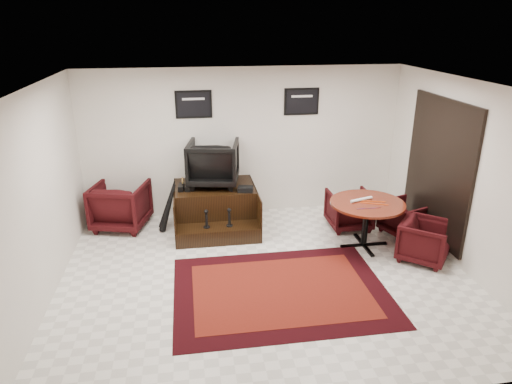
# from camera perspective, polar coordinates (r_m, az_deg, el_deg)

# --- Properties ---
(ground) EXTENTS (6.00, 6.00, 0.00)m
(ground) POSITION_cam_1_polar(r_m,az_deg,el_deg) (6.93, 1.20, -10.40)
(ground) COLOR white
(ground) RESTS_ON ground
(room_shell) EXTENTS (6.02, 5.02, 2.81)m
(room_shell) POSITION_cam_1_polar(r_m,az_deg,el_deg) (6.39, 4.74, 4.32)
(room_shell) COLOR white
(room_shell) RESTS_ON ground
(area_rug) EXTENTS (2.98, 2.24, 0.01)m
(area_rug) POSITION_cam_1_polar(r_m,az_deg,el_deg) (6.59, 3.09, -12.17)
(area_rug) COLOR black
(area_rug) RESTS_ON ground
(shine_podium) EXTENTS (1.46, 1.51, 0.75)m
(shine_podium) POSITION_cam_1_polar(r_m,az_deg,el_deg) (8.40, -5.11, -1.98)
(shine_podium) COLOR black
(shine_podium) RESTS_ON ground
(shine_chair) EXTENTS (1.01, 0.97, 0.90)m
(shine_chair) POSITION_cam_1_polar(r_m,az_deg,el_deg) (8.25, -5.37, 3.91)
(shine_chair) COLOR black
(shine_chair) RESTS_ON shine_podium
(shoes_pair) EXTENTS (0.25, 0.28, 0.10)m
(shoes_pair) POSITION_cam_1_polar(r_m,az_deg,el_deg) (8.17, -8.90, 0.60)
(shoes_pair) COLOR black
(shoes_pair) RESTS_ON shine_podium
(polish_kit) EXTENTS (0.30, 0.24, 0.09)m
(polish_kit) POSITION_cam_1_polar(r_m,az_deg,el_deg) (7.99, -1.32, 0.36)
(polish_kit) COLOR black
(polish_kit) RESTS_ON shine_podium
(umbrella_black) EXTENTS (0.34, 0.13, 0.92)m
(umbrella_black) POSITION_cam_1_polar(r_m,az_deg,el_deg) (8.23, -10.89, -1.93)
(umbrella_black) COLOR black
(umbrella_black) RESTS_ON ground
(umbrella_hooked) EXTENTS (0.35, 0.13, 0.93)m
(umbrella_hooked) POSITION_cam_1_polar(r_m,az_deg,el_deg) (8.37, -10.93, -1.49)
(umbrella_hooked) COLOR black
(umbrella_hooked) RESTS_ON ground
(armchair_side) EXTENTS (1.09, 1.05, 0.93)m
(armchair_side) POSITION_cam_1_polar(r_m,az_deg,el_deg) (8.62, -16.57, -1.35)
(armchair_side) COLOR black
(armchair_side) RESTS_ON ground
(meeting_table) EXTENTS (1.21, 1.21, 0.79)m
(meeting_table) POSITION_cam_1_polar(r_m,az_deg,el_deg) (7.69, 13.71, -1.91)
(meeting_table) COLOR #401309
(meeting_table) RESTS_ON ground
(table_chair_back) EXTENTS (0.73, 0.69, 0.75)m
(table_chair_back) POSITION_cam_1_polar(r_m,az_deg,el_deg) (8.46, 11.58, -1.96)
(table_chair_back) COLOR black
(table_chair_back) RESTS_ON ground
(table_chair_window) EXTENTS (0.80, 0.83, 0.67)m
(table_chair_window) POSITION_cam_1_polar(r_m,az_deg,el_deg) (8.46, 18.04, -2.90)
(table_chair_window) COLOR black
(table_chair_window) RESTS_ON ground
(table_chair_corner) EXTENTS (0.97, 0.97, 0.73)m
(table_chair_corner) POSITION_cam_1_polar(r_m,az_deg,el_deg) (7.65, 20.36, -5.52)
(table_chair_corner) COLOR black
(table_chair_corner) RESTS_ON ground
(paper_roll) EXTENTS (0.42, 0.18, 0.05)m
(paper_roll) POSITION_cam_1_polar(r_m,az_deg,el_deg) (7.68, 13.05, -0.91)
(paper_roll) COLOR white
(paper_roll) RESTS_ON meeting_table
(table_clutter) EXTENTS (0.57, 0.34, 0.01)m
(table_clutter) POSITION_cam_1_polar(r_m,az_deg,el_deg) (7.60, 14.28, -1.42)
(table_clutter) COLOR #F34D0D
(table_clutter) RESTS_ON meeting_table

